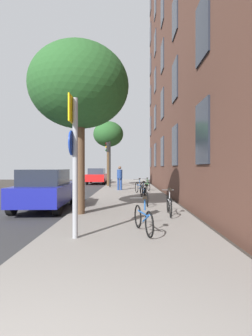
{
  "coord_description": "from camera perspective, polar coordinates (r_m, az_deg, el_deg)",
  "views": [
    {
      "loc": [
        1.08,
        -1.43,
        1.7
      ],
      "look_at": [
        0.95,
        11.22,
        1.68
      ],
      "focal_mm": 28.23,
      "sensor_mm": 36.0,
      "label": 1
    }
  ],
  "objects": [
    {
      "name": "tree_far",
      "position": [
        23.16,
        -3.83,
        7.2
      ],
      "size": [
        2.6,
        2.6,
        5.6
      ],
      "color": "#4C3823",
      "rests_on": "sidewalk"
    },
    {
      "name": "bicycle_2",
      "position": [
        11.31,
        4.34,
        -6.19
      ],
      "size": [
        0.42,
        1.7,
        0.89
      ],
      "color": "black",
      "rests_on": "sidewalk"
    },
    {
      "name": "bicycle_4",
      "position": [
        16.08,
        2.83,
        -4.24
      ],
      "size": [
        0.55,
        1.71,
        0.95
      ],
      "color": "black",
      "rests_on": "sidewalk"
    },
    {
      "name": "building_facade",
      "position": [
        18.35,
        9.92,
        28.5
      ],
      "size": [
        0.56,
        27.0,
        20.84
      ],
      "color": "#513328",
      "rests_on": "ground"
    },
    {
      "name": "pedestrian_0",
      "position": [
        18.7,
        -1.38,
        -1.81
      ],
      "size": [
        0.53,
        0.53,
        1.69
      ],
      "color": "navy",
      "rests_on": "sidewalk"
    },
    {
      "name": "bicycle_5",
      "position": [
        18.5,
        4.5,
        -3.75
      ],
      "size": [
        0.49,
        1.6,
        0.89
      ],
      "color": "black",
      "rests_on": "sidewalk"
    },
    {
      "name": "car_1",
      "position": [
        27.46,
        -6.27,
        -1.71
      ],
      "size": [
        1.9,
        4.3,
        1.62
      ],
      "color": "red",
      "rests_on": "road_asphalt"
    },
    {
      "name": "sign_post",
      "position": [
        6.05,
        -11.15,
        2.82
      ],
      "size": [
        0.15,
        0.6,
        3.19
      ],
      "color": "gray",
      "rests_on": "sidewalk"
    },
    {
      "name": "car_0",
      "position": [
        11.13,
        -16.84,
        -4.36
      ],
      "size": [
        1.97,
        4.33,
        1.62
      ],
      "color": "navy",
      "rests_on": "road_asphalt"
    },
    {
      "name": "sidewalk",
      "position": [
        16.51,
        0.66,
        -5.62
      ],
      "size": [
        4.2,
        38.0,
        0.12
      ],
      "primitive_type": "cube",
      "color": "gray",
      "rests_on": "ground"
    },
    {
      "name": "bicycle_3",
      "position": [
        13.69,
        3.73,
        -5.1
      ],
      "size": [
        0.42,
        1.68,
        0.89
      ],
      "color": "black",
      "rests_on": "sidewalk"
    },
    {
      "name": "traffic_light",
      "position": [
        21.26,
        -3.77,
        2.63
      ],
      "size": [
        0.43,
        0.24,
        3.69
      ],
      "color": "black",
      "rests_on": "sidewalk"
    },
    {
      "name": "tree_near",
      "position": [
        9.62,
        -10.08,
        16.81
      ],
      "size": [
        3.41,
        3.41,
        5.84
      ],
      "color": "brown",
      "rests_on": "sidewalk"
    },
    {
      "name": "road_asphalt",
      "position": [
        17.43,
        -18.16,
        -5.51
      ],
      "size": [
        7.0,
        38.0,
        0.01
      ],
      "primitive_type": "cube",
      "color": "#2D2D30",
      "rests_on": "ground"
    },
    {
      "name": "ground_plane",
      "position": [
        16.88,
        -11.36,
        -5.71
      ],
      "size": [
        41.8,
        41.8,
        0.0
      ],
      "primitive_type": "plane",
      "color": "#332D28"
    },
    {
      "name": "bicycle_1",
      "position": [
        9.01,
        9.31,
        -7.78
      ],
      "size": [
        0.42,
        1.63,
        0.9
      ],
      "color": "black",
      "rests_on": "sidewalk"
    },
    {
      "name": "bicycle_0",
      "position": [
        6.55,
        3.74,
        -10.8
      ],
      "size": [
        0.52,
        1.56,
        0.9
      ],
      "color": "black",
      "rests_on": "sidewalk"
    }
  ]
}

